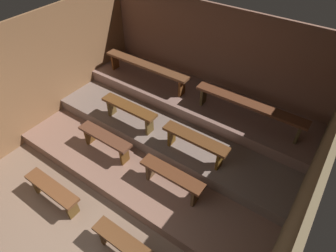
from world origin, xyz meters
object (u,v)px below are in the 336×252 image
bench_floor_right (126,246)px  bench_upper_left (146,67)px  bench_lower_right (172,177)px  bench_upper_right (249,106)px  bench_middle_right (195,141)px  bench_floor_left (53,190)px  bench_middle_left (129,110)px  bench_lower_left (105,139)px

bench_floor_right → bench_upper_left: (-2.03, 3.08, 0.72)m
bench_floor_right → bench_lower_right: size_ratio=0.97×
bench_upper_left → bench_upper_right: 2.44m
bench_middle_right → bench_upper_right: (0.46, 1.14, 0.25)m
bench_floor_right → bench_upper_right: bench_upper_right is taller
bench_floor_right → bench_floor_left: bearing=180.0°
bench_middle_left → bench_lower_right: bearing=-25.2°
bench_middle_left → bench_upper_left: 1.26m
bench_floor_left → bench_middle_right: 2.54m
bench_floor_left → bench_floor_right: bearing=0.0°
bench_floor_left → bench_upper_left: 3.19m
bench_floor_right → bench_lower_left: size_ratio=0.97×
bench_floor_right → bench_lower_left: bench_lower_left is taller
bench_lower_right → bench_middle_left: size_ratio=0.94×
bench_floor_left → bench_upper_left: size_ratio=0.52×
bench_lower_right → bench_upper_left: 2.75m
bench_lower_right → bench_middle_right: 0.75m
bench_upper_left → bench_lower_left: bearing=-76.0°
bench_upper_left → bench_upper_right: bearing=0.0°
bench_lower_right → bench_upper_right: bench_upper_right is taller
bench_floor_left → bench_middle_left: size_ratio=0.91×
bench_upper_left → bench_floor_right: bearing=-56.6°
bench_middle_left → bench_upper_left: size_ratio=0.57×
bench_lower_right → bench_floor_left: bearing=-142.0°
bench_middle_right → bench_upper_left: bench_upper_left is taller
bench_lower_left → bench_lower_right: size_ratio=1.00×
bench_lower_left → bench_middle_right: bench_middle_right is taller
bench_lower_right → bench_upper_left: bearing=136.8°
bench_floor_left → bench_lower_left: size_ratio=0.97×
bench_middle_left → bench_upper_right: bench_upper_right is taller
bench_lower_left → bench_upper_left: (-0.46, 1.85, 0.49)m
bench_lower_left → bench_middle_left: bench_middle_left is taller
bench_middle_right → bench_upper_left: size_ratio=0.57×
bench_middle_right → bench_middle_left: bearing=180.0°
bench_floor_right → bench_middle_right: 2.00m
bench_middle_left → bench_upper_right: 2.29m
bench_floor_left → bench_middle_left: (0.06, 1.94, 0.47)m
bench_upper_left → bench_upper_right: size_ratio=1.00×
bench_middle_right → bench_upper_left: bearing=150.0°
bench_floor_right → bench_middle_left: bearing=129.0°
bench_floor_left → bench_floor_right: size_ratio=1.00×
bench_lower_right → bench_middle_right: bearing=90.1°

